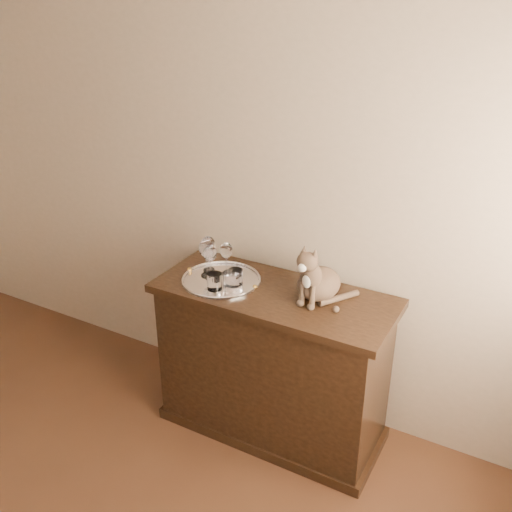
{
  "coord_description": "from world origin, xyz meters",
  "views": [
    {
      "loc": [
        1.7,
        -0.24,
        2.2
      ],
      "look_at": [
        0.49,
        1.95,
        1.02
      ],
      "focal_mm": 40.0,
      "sensor_mm": 36.0,
      "label": 1
    }
  ],
  "objects_px": {
    "wine_glass_a": "(208,253)",
    "tumbler_b": "(215,281)",
    "tumbler_c": "(236,277)",
    "tray": "(221,281)",
    "wine_glass_d": "(210,262)",
    "cat": "(320,269)",
    "sideboard": "(273,363)",
    "wine_glass_c": "(207,258)",
    "wine_glass_b": "(226,259)",
    "tumbler_a": "(231,281)"
  },
  "relations": [
    {
      "from": "sideboard",
      "to": "wine_glass_d",
      "type": "distance_m",
      "value": 0.63
    },
    {
      "from": "sideboard",
      "to": "wine_glass_c",
      "type": "bearing_deg",
      "value": -176.64
    },
    {
      "from": "wine_glass_c",
      "to": "sideboard",
      "type": "bearing_deg",
      "value": 3.36
    },
    {
      "from": "sideboard",
      "to": "wine_glass_b",
      "type": "bearing_deg",
      "value": 172.0
    },
    {
      "from": "tumbler_b",
      "to": "tray",
      "type": "bearing_deg",
      "value": 103.69
    },
    {
      "from": "wine_glass_a",
      "to": "tumbler_b",
      "type": "distance_m",
      "value": 0.22
    },
    {
      "from": "wine_glass_d",
      "to": "tray",
      "type": "bearing_deg",
      "value": 6.15
    },
    {
      "from": "sideboard",
      "to": "tray",
      "type": "distance_m",
      "value": 0.52
    },
    {
      "from": "sideboard",
      "to": "tray",
      "type": "height_order",
      "value": "tray"
    },
    {
      "from": "sideboard",
      "to": "tumbler_c",
      "type": "height_order",
      "value": "tumbler_c"
    },
    {
      "from": "tumbler_c",
      "to": "cat",
      "type": "xyz_separation_m",
      "value": [
        0.41,
        0.09,
        0.1
      ]
    },
    {
      "from": "sideboard",
      "to": "cat",
      "type": "bearing_deg",
      "value": 14.76
    },
    {
      "from": "tray",
      "to": "wine_glass_d",
      "type": "xyz_separation_m",
      "value": [
        -0.06,
        -0.01,
        0.1
      ]
    },
    {
      "from": "tumbler_b",
      "to": "cat",
      "type": "bearing_deg",
      "value": 21.06
    },
    {
      "from": "cat",
      "to": "wine_glass_c",
      "type": "bearing_deg",
      "value": -164.78
    },
    {
      "from": "cat",
      "to": "wine_glass_d",
      "type": "bearing_deg",
      "value": -162.91
    },
    {
      "from": "tray",
      "to": "tumbler_b",
      "type": "xyz_separation_m",
      "value": [
        0.02,
        -0.1,
        0.05
      ]
    },
    {
      "from": "wine_glass_a",
      "to": "tumbler_a",
      "type": "relative_size",
      "value": 2.1
    },
    {
      "from": "wine_glass_b",
      "to": "tumbler_a",
      "type": "xyz_separation_m",
      "value": [
        0.11,
        -0.13,
        -0.04
      ]
    },
    {
      "from": "sideboard",
      "to": "tray",
      "type": "xyz_separation_m",
      "value": [
        -0.28,
        -0.03,
        0.43
      ]
    },
    {
      "from": "tray",
      "to": "wine_glass_d",
      "type": "height_order",
      "value": "wine_glass_d"
    },
    {
      "from": "sideboard",
      "to": "tumbler_a",
      "type": "xyz_separation_m",
      "value": [
        -0.19,
        -0.09,
        0.48
      ]
    },
    {
      "from": "tumbler_a",
      "to": "cat",
      "type": "distance_m",
      "value": 0.44
    },
    {
      "from": "tray",
      "to": "wine_glass_a",
      "type": "xyz_separation_m",
      "value": [
        -0.11,
        0.06,
        0.1
      ]
    },
    {
      "from": "tray",
      "to": "cat",
      "type": "relative_size",
      "value": 1.32
    },
    {
      "from": "wine_glass_b",
      "to": "tumbler_a",
      "type": "bearing_deg",
      "value": -50.78
    },
    {
      "from": "wine_glass_d",
      "to": "tumbler_a",
      "type": "distance_m",
      "value": 0.17
    },
    {
      "from": "wine_glass_c",
      "to": "tray",
      "type": "bearing_deg",
      "value": -5.09
    },
    {
      "from": "tumbler_b",
      "to": "cat",
      "type": "height_order",
      "value": "cat"
    },
    {
      "from": "tumbler_c",
      "to": "cat",
      "type": "bearing_deg",
      "value": 12.28
    },
    {
      "from": "wine_glass_c",
      "to": "tumbler_c",
      "type": "bearing_deg",
      "value": -3.62
    },
    {
      "from": "sideboard",
      "to": "wine_glass_a",
      "type": "relative_size",
      "value": 6.25
    },
    {
      "from": "tumbler_b",
      "to": "tumbler_c",
      "type": "height_order",
      "value": "tumbler_b"
    },
    {
      "from": "tumbler_c",
      "to": "wine_glass_c",
      "type": "bearing_deg",
      "value": 176.38
    },
    {
      "from": "tumbler_b",
      "to": "tumbler_c",
      "type": "relative_size",
      "value": 1.05
    },
    {
      "from": "wine_glass_b",
      "to": "wine_glass_d",
      "type": "relative_size",
      "value": 0.96
    },
    {
      "from": "wine_glass_a",
      "to": "tumbler_c",
      "type": "xyz_separation_m",
      "value": [
        0.2,
        -0.07,
        -0.06
      ]
    },
    {
      "from": "tumbler_b",
      "to": "tumbler_c",
      "type": "distance_m",
      "value": 0.11
    },
    {
      "from": "wine_glass_b",
      "to": "tumbler_a",
      "type": "height_order",
      "value": "wine_glass_b"
    },
    {
      "from": "tumbler_a",
      "to": "sideboard",
      "type": "bearing_deg",
      "value": 24.98
    },
    {
      "from": "wine_glass_b",
      "to": "tumbler_c",
      "type": "relative_size",
      "value": 2.17
    },
    {
      "from": "wine_glass_d",
      "to": "tumbler_c",
      "type": "xyz_separation_m",
      "value": [
        0.15,
        0.0,
        -0.05
      ]
    },
    {
      "from": "tumbler_b",
      "to": "cat",
      "type": "relative_size",
      "value": 0.28
    },
    {
      "from": "tray",
      "to": "wine_glass_c",
      "type": "xyz_separation_m",
      "value": [
        -0.09,
        0.01,
        0.1
      ]
    },
    {
      "from": "wine_glass_c",
      "to": "wine_glass_d",
      "type": "height_order",
      "value": "wine_glass_c"
    },
    {
      "from": "wine_glass_a",
      "to": "wine_glass_d",
      "type": "distance_m",
      "value": 0.09
    },
    {
      "from": "tray",
      "to": "tumbler_a",
      "type": "height_order",
      "value": "tumbler_a"
    },
    {
      "from": "tray",
      "to": "wine_glass_a",
      "type": "bearing_deg",
      "value": 151.56
    },
    {
      "from": "sideboard",
      "to": "wine_glass_b",
      "type": "distance_m",
      "value": 0.6
    },
    {
      "from": "tumbler_b",
      "to": "sideboard",
      "type": "bearing_deg",
      "value": 25.82
    }
  ]
}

